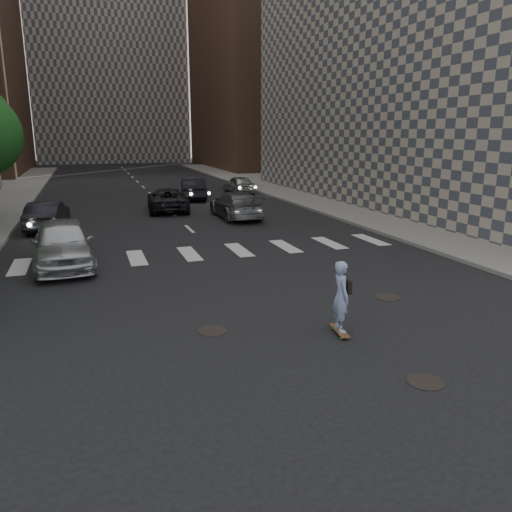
{
  "coord_description": "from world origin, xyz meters",
  "views": [
    {
      "loc": [
        -4.56,
        -9.56,
        4.58
      ],
      "look_at": [
        -0.35,
        2.89,
        1.3
      ],
      "focal_mm": 35.0,
      "sensor_mm": 36.0,
      "label": 1
    }
  ],
  "objects_px": {
    "traffic_car_a": "(47,216)",
    "traffic_car_c": "(167,200)",
    "skateboarder": "(341,296)",
    "traffic_car_d": "(239,184)",
    "traffic_car_e": "(193,189)",
    "traffic_car_b": "(236,205)",
    "silver_sedan": "(63,243)"
  },
  "relations": [
    {
      "from": "traffic_car_a",
      "to": "traffic_car_c",
      "type": "bearing_deg",
      "value": -140.68
    },
    {
      "from": "skateboarder",
      "to": "traffic_car_a",
      "type": "distance_m",
      "value": 17.47
    },
    {
      "from": "skateboarder",
      "to": "traffic_car_d",
      "type": "distance_m",
      "value": 27.74
    },
    {
      "from": "traffic_car_e",
      "to": "traffic_car_d",
      "type": "bearing_deg",
      "value": -140.52
    },
    {
      "from": "traffic_car_b",
      "to": "traffic_car_c",
      "type": "bearing_deg",
      "value": -49.58
    },
    {
      "from": "skateboarder",
      "to": "traffic_car_b",
      "type": "distance_m",
      "value": 16.42
    },
    {
      "from": "traffic_car_b",
      "to": "traffic_car_c",
      "type": "relative_size",
      "value": 1.02
    },
    {
      "from": "silver_sedan",
      "to": "traffic_car_e",
      "type": "relative_size",
      "value": 1.08
    },
    {
      "from": "traffic_car_a",
      "to": "traffic_car_d",
      "type": "height_order",
      "value": "traffic_car_a"
    },
    {
      "from": "traffic_car_d",
      "to": "traffic_car_e",
      "type": "height_order",
      "value": "traffic_car_e"
    },
    {
      "from": "silver_sedan",
      "to": "traffic_car_d",
      "type": "bearing_deg",
      "value": 54.14
    },
    {
      "from": "skateboarder",
      "to": "traffic_car_d",
      "type": "height_order",
      "value": "skateboarder"
    },
    {
      "from": "silver_sedan",
      "to": "traffic_car_b",
      "type": "xyz_separation_m",
      "value": [
        8.56,
        7.8,
        -0.11
      ]
    },
    {
      "from": "silver_sedan",
      "to": "traffic_car_c",
      "type": "height_order",
      "value": "silver_sedan"
    },
    {
      "from": "traffic_car_d",
      "to": "traffic_car_b",
      "type": "bearing_deg",
      "value": 69.77
    },
    {
      "from": "traffic_car_a",
      "to": "traffic_car_d",
      "type": "xyz_separation_m",
      "value": [
        12.96,
        11.24,
        -0.02
      ]
    },
    {
      "from": "traffic_car_c",
      "to": "skateboarder",
      "type": "bearing_deg",
      "value": 97.77
    },
    {
      "from": "traffic_car_b",
      "to": "traffic_car_d",
      "type": "xyz_separation_m",
      "value": [
        3.44,
        10.88,
        -0.06
      ]
    },
    {
      "from": "silver_sedan",
      "to": "traffic_car_c",
      "type": "distance_m",
      "value": 12.7
    },
    {
      "from": "traffic_car_b",
      "to": "traffic_car_d",
      "type": "bearing_deg",
      "value": -107.61
    },
    {
      "from": "silver_sedan",
      "to": "traffic_car_a",
      "type": "bearing_deg",
      "value": 94.22
    },
    {
      "from": "silver_sedan",
      "to": "traffic_car_d",
      "type": "height_order",
      "value": "silver_sedan"
    },
    {
      "from": "silver_sedan",
      "to": "traffic_car_c",
      "type": "bearing_deg",
      "value": 61.64
    },
    {
      "from": "traffic_car_c",
      "to": "traffic_car_b",
      "type": "bearing_deg",
      "value": 135.77
    },
    {
      "from": "traffic_car_a",
      "to": "traffic_car_e",
      "type": "relative_size",
      "value": 0.93
    },
    {
      "from": "skateboarder",
      "to": "traffic_car_d",
      "type": "relative_size",
      "value": 0.45
    },
    {
      "from": "traffic_car_a",
      "to": "traffic_car_d",
      "type": "relative_size",
      "value": 1.07
    },
    {
      "from": "traffic_car_c",
      "to": "traffic_car_e",
      "type": "relative_size",
      "value": 1.09
    },
    {
      "from": "traffic_car_a",
      "to": "traffic_car_c",
      "type": "relative_size",
      "value": 0.86
    },
    {
      "from": "skateboarder",
      "to": "traffic_car_a",
      "type": "height_order",
      "value": "skateboarder"
    },
    {
      "from": "traffic_car_a",
      "to": "traffic_car_c",
      "type": "xyz_separation_m",
      "value": [
        6.37,
        4.05,
        -0.01
      ]
    },
    {
      "from": "traffic_car_b",
      "to": "traffic_car_a",
      "type": "bearing_deg",
      "value": 2.15
    }
  ]
}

